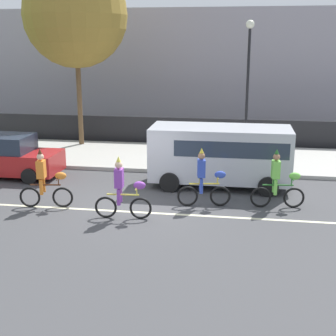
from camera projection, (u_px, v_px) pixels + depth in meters
ground_plane at (137, 207)px, 15.02m from camera, size 80.00×80.00×0.00m
road_centre_line at (133, 212)px, 14.54m from camera, size 36.00×0.14×0.01m
sidewalk_curb at (168, 157)px, 21.19m from camera, size 60.00×5.00×0.15m
fence_line at (177, 131)px, 23.80m from camera, size 40.00×0.08×1.40m
building_backdrop at (172, 66)px, 31.49m from camera, size 28.00×8.00×7.02m
parade_cyclist_orange at (46, 182)px, 14.75m from camera, size 1.71×0.51×1.92m
parade_cyclist_purple at (123, 192)px, 13.80m from camera, size 1.72×0.50×1.92m
parade_cyclist_cobalt at (205, 181)px, 14.86m from camera, size 1.71×0.53×1.92m
parade_cyclist_lime at (279, 182)px, 14.72m from camera, size 1.72×0.50×1.92m
parked_van_silver at (222, 152)px, 16.87m from camera, size 5.00×2.22×2.18m
parked_car_red at (7, 157)px, 18.22m from camera, size 4.10×1.92×1.64m
street_lamp_post at (248, 69)px, 20.19m from camera, size 0.36×0.36×5.86m
street_tree_far_corner at (75, 15)px, 21.89m from camera, size 4.90×4.90×8.62m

